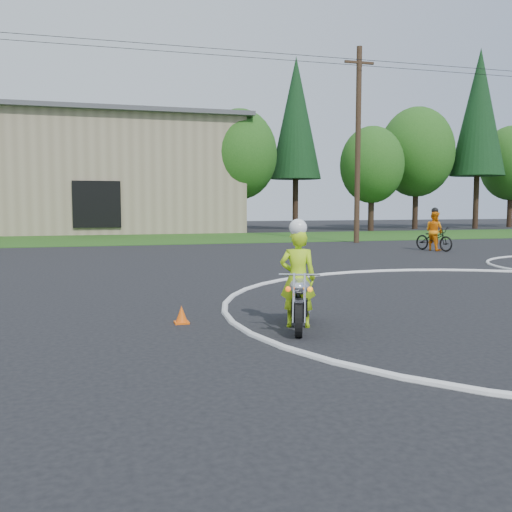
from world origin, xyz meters
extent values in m
cube|color=#1E4714|center=(0.00, 27.00, 0.01)|extent=(120.00, 10.00, 0.02)
cylinder|color=black|center=(-5.26, 1.77, 0.27)|extent=(0.30, 0.55, 0.54)
cylinder|color=black|center=(-4.80, 2.96, 0.27)|extent=(0.30, 0.55, 0.54)
cube|color=black|center=(-5.02, 2.41, 0.36)|extent=(0.42, 0.56, 0.27)
ellipsoid|color=#A8A8AD|center=(-5.08, 2.24, 0.71)|extent=(0.52, 0.66, 0.25)
cube|color=black|center=(-4.92, 2.66, 0.67)|extent=(0.42, 0.59, 0.09)
cylinder|color=silver|center=(-5.31, 1.87, 0.59)|extent=(0.16, 0.32, 0.73)
cylinder|color=silver|center=(-5.16, 1.81, 0.59)|extent=(0.16, 0.32, 0.73)
cube|color=silver|center=(-5.27, 1.76, 0.56)|extent=(0.19, 0.23, 0.05)
cylinder|color=silver|center=(-5.18, 1.98, 0.93)|extent=(0.60, 0.26, 0.03)
sphere|color=white|center=(-5.30, 1.69, 0.77)|extent=(0.16, 0.16, 0.16)
sphere|color=#E54B0B|center=(-5.44, 1.76, 0.74)|extent=(0.08, 0.08, 0.08)
sphere|color=orange|center=(-5.14, 1.65, 0.74)|extent=(0.08, 0.08, 0.08)
cylinder|color=white|center=(-4.75, 2.69, 0.27)|extent=(0.33, 0.70, 0.07)
imported|color=#B1E818|center=(-5.03, 2.46, 0.80)|extent=(0.69, 0.57, 1.61)
sphere|color=white|center=(-5.05, 2.42, 1.63)|extent=(0.29, 0.29, 0.29)
imported|color=black|center=(5.94, 15.34, 0.51)|extent=(1.21, 2.06, 1.02)
imported|color=orange|center=(5.94, 15.34, 0.85)|extent=(0.86, 0.98, 1.70)
sphere|color=black|center=(5.94, 15.34, 1.72)|extent=(0.29, 0.29, 0.29)
cone|color=#FF5D0D|center=(-6.82, 3.26, 0.15)|extent=(0.22, 0.22, 0.30)
cube|color=#FF5D0D|center=(-6.82, 3.26, 0.01)|extent=(0.24, 0.24, 0.03)
cube|color=black|center=(-8.00, 31.90, 2.00)|extent=(3.00, 0.16, 3.00)
cylinder|color=#382619|center=(2.00, 34.00, 1.62)|extent=(0.44, 0.44, 3.24)
ellipsoid|color=#1E5116|center=(2.00, 34.00, 5.58)|extent=(5.40, 5.40, 6.48)
cylinder|color=#382619|center=(7.00, 36.00, 1.98)|extent=(0.44, 0.44, 3.96)
cone|color=black|center=(7.00, 36.00, 8.63)|extent=(3.96, 3.96, 9.35)
cylinder|color=#382619|center=(12.00, 33.00, 1.44)|extent=(0.44, 0.44, 2.88)
ellipsoid|color=#1E5116|center=(12.00, 33.00, 4.96)|extent=(4.80, 4.80, 5.76)
cylinder|color=#382619|center=(17.00, 35.00, 1.80)|extent=(0.44, 0.44, 3.60)
ellipsoid|color=#1E5116|center=(17.00, 35.00, 6.20)|extent=(6.00, 6.00, 7.20)
cylinder|color=#382619|center=(22.00, 34.00, 2.16)|extent=(0.44, 0.44, 4.32)
cone|color=black|center=(22.00, 34.00, 9.42)|extent=(4.32, 4.32, 10.20)
cylinder|color=#382619|center=(27.00, 36.00, 1.62)|extent=(0.44, 0.44, 3.24)
ellipsoid|color=#1E5116|center=(27.00, 36.00, 5.58)|extent=(5.40, 5.40, 6.48)
cylinder|color=#382619|center=(-2.00, 35.00, 1.44)|extent=(0.44, 0.44, 2.88)
ellipsoid|color=#1E5116|center=(-2.00, 35.00, 4.96)|extent=(4.80, 4.80, 5.76)
cylinder|color=#473321|center=(5.00, 21.00, 5.00)|extent=(0.28, 0.28, 10.00)
cube|color=#473321|center=(5.00, 21.00, 9.20)|extent=(1.60, 0.12, 0.12)
cylinder|color=black|center=(-5.00, 20.45, 9.20)|extent=(20.00, 0.02, 0.02)
cylinder|color=black|center=(-5.00, 21.55, 9.20)|extent=(20.00, 0.02, 0.02)
camera|label=1|loc=(-8.20, -6.20, 2.00)|focal=40.00mm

